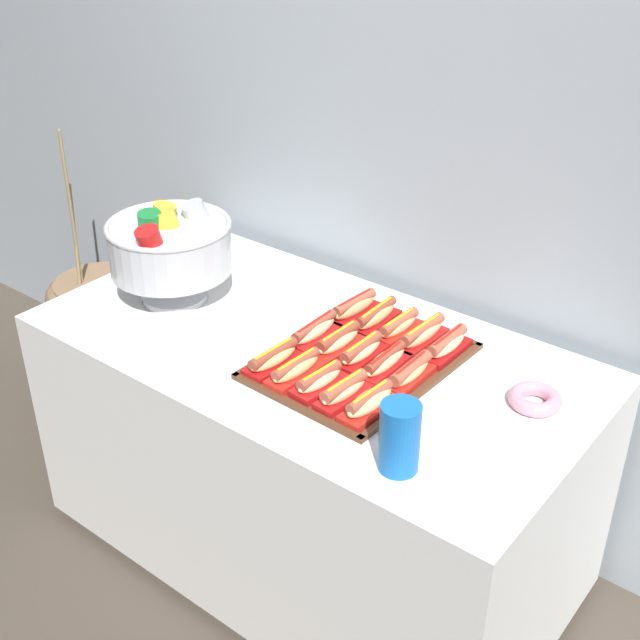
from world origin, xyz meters
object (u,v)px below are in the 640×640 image
Objects in this scene: punch_bowl at (170,246)px; hot_dog_11 at (376,317)px; hot_dog_2 at (319,380)px; hot_dog_10 at (354,308)px; floor_vase at (108,340)px; serving_tray at (361,361)px; hot_dog_5 at (316,332)px; hot_dog_7 at (361,352)px; hot_dog_3 at (344,391)px; hot_dog_14 at (447,345)px; hot_dog_6 at (338,341)px; hot_dog_8 at (385,362)px; hot_dog_13 at (422,335)px; hot_dog_12 at (399,326)px; hot_dog_9 at (410,373)px; donut at (535,399)px; buffet_table at (311,450)px; cup_stack at (400,437)px; hot_dog_1 at (296,369)px; hot_dog_0 at (273,358)px; hot_dog_4 at (369,403)px.

hot_dog_11 is at bearing 21.78° from punch_bowl.
hot_dog_2 is 0.36m from hot_dog_10.
punch_bowl is at bearing -154.99° from hot_dog_10.
floor_vase reaches higher than serving_tray.
hot_dog_7 is (0.15, -0.00, -0.00)m from hot_dog_5.
hot_dog_14 is (0.08, 0.33, 0.00)m from hot_dog_3.
hot_dog_14 is at bearing 34.55° from hot_dog_6.
hot_dog_10 is 0.08m from hot_dog_11.
hot_dog_14 is 0.82m from punch_bowl.
hot_dog_8 is at bearing -1.70° from serving_tray.
hot_dog_13 is at bearing 75.50° from hot_dog_2.
hot_dog_12 reaches higher than hot_dog_8.
donut is (0.28, 0.11, -0.02)m from hot_dog_9.
hot_dog_2 is at bearing -45.75° from buffet_table.
cup_stack is (0.15, -0.44, 0.05)m from hot_dog_14.
hot_dog_13 is (0.16, 0.33, 0.00)m from hot_dog_1.
hot_dog_0 is 1.03× the size of cup_stack.
cup_stack reaches higher than hot_dog_12.
hot_dog_3 is 0.72m from punch_bowl.
hot_dog_14 is (0.00, 0.16, 0.00)m from hot_dog_9.
serving_tray is 0.65m from punch_bowl.
hot_dog_7 is 1.01× the size of hot_dog_12.
hot_dog_3 is at bearing -1.70° from hot_dog_2.
hot_dog_7 is 0.18m from hot_dog_13.
hot_dog_4 reaches higher than hot_dog_0.
hot_dog_9 is at bearing -30.51° from hot_dog_10.
hot_dog_7 is at bearing -133.97° from hot_dog_14.
cup_stack is at bearing -30.84° from buffet_table.
hot_dog_7 is 0.08m from hot_dog_8.
hot_dog_5 is 1.07× the size of cup_stack.
serving_tray is 3.14× the size of hot_dog_1.
hot_dog_10 is (0.00, 0.16, 0.00)m from hot_dog_5.
cup_stack is (0.30, -0.28, 0.05)m from hot_dog_7.
hot_dog_11 is (0.00, 0.16, 0.00)m from hot_dog_6.
hot_dog_11 is at bearing 75.50° from hot_dog_0.
hot_dog_5 is 0.95× the size of hot_dog_10.
serving_tray is at bearing -7.53° from floor_vase.
hot_dog_7 is at bearing 112.74° from hot_dog_3.
hot_dog_10 and hot_dog_13 have the same top height.
hot_dog_11 is 1.10× the size of cup_stack.
hot_dog_12 is at bearing 63.86° from hot_dog_6.
hot_dog_3 is 0.92× the size of hot_dog_5.
hot_dog_12 is 0.08m from hot_dog_13.
punch_bowl reaches higher than hot_dog_0.
floor_vase reaches higher than hot_dog_6.
hot_dog_4 reaches higher than hot_dog_9.
hot_dog_3 is at bearing -34.77° from buffet_table.
hot_dog_12 is 0.15m from hot_dog_14.
hot_dog_6 is (-0.07, 0.17, 0.00)m from hot_dog_2.
hot_dog_10 reaches higher than hot_dog_4.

